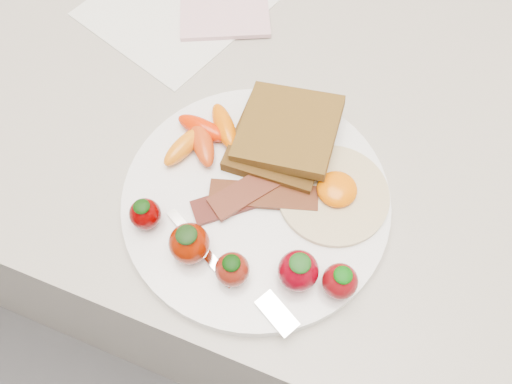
% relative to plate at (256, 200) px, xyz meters
% --- Properties ---
extents(counter, '(2.00, 0.60, 0.90)m').
position_rel_plate_xyz_m(counter, '(0.03, 0.15, -0.46)').
color(counter, gray).
rests_on(counter, ground).
extents(plate, '(0.27, 0.27, 0.02)m').
position_rel_plate_xyz_m(plate, '(0.00, 0.00, 0.00)').
color(plate, white).
rests_on(plate, counter).
extents(toast_lower, '(0.10, 0.10, 0.01)m').
position_rel_plate_xyz_m(toast_lower, '(0.00, 0.06, 0.02)').
color(toast_lower, black).
rests_on(toast_lower, plate).
extents(toast_upper, '(0.11, 0.11, 0.02)m').
position_rel_plate_xyz_m(toast_upper, '(0.01, 0.07, 0.03)').
color(toast_upper, '#39230A').
rests_on(toast_upper, toast_lower).
extents(fried_egg, '(0.13, 0.13, 0.02)m').
position_rel_plate_xyz_m(fried_egg, '(0.07, 0.03, 0.01)').
color(fried_egg, beige).
rests_on(fried_egg, plate).
extents(bacon_strips, '(0.12, 0.12, 0.01)m').
position_rel_plate_xyz_m(bacon_strips, '(-0.00, 0.00, 0.01)').
color(bacon_strips, black).
rests_on(bacon_strips, plate).
extents(baby_carrots, '(0.08, 0.10, 0.02)m').
position_rel_plate_xyz_m(baby_carrots, '(-0.08, 0.04, 0.02)').
color(baby_carrots, red).
rests_on(baby_carrots, plate).
extents(strawberries, '(0.22, 0.06, 0.05)m').
position_rel_plate_xyz_m(strawberries, '(0.01, -0.07, 0.03)').
color(strawberries, '#580000').
rests_on(strawberries, plate).
extents(fork, '(0.16, 0.08, 0.00)m').
position_rel_plate_xyz_m(fork, '(0.01, -0.08, 0.01)').
color(fork, silver).
rests_on(fork, plate).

